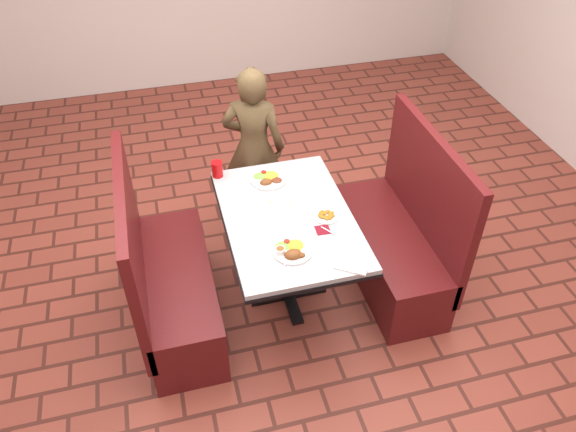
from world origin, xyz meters
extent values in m
plane|color=brown|center=(0.00, 0.00, 0.00)|extent=(7.00, 7.00, 0.00)
cube|color=#ADB0B2|center=(0.00, 0.00, 0.73)|extent=(0.80, 1.20, 0.03)
cube|color=black|center=(0.00, 0.00, 0.70)|extent=(0.81, 1.21, 0.02)
cylinder|color=black|center=(0.00, 0.00, 0.36)|extent=(0.10, 0.10, 0.69)
cube|color=black|center=(0.00, 0.00, 0.01)|extent=(0.55, 0.08, 0.03)
cube|color=black|center=(0.00, 0.00, 0.01)|extent=(0.08, 0.55, 0.03)
cube|color=#5A1415|center=(-0.75, 0.00, 0.23)|extent=(0.45, 1.20, 0.45)
cube|color=#5A1415|center=(-0.97, 0.00, 0.70)|extent=(0.06, 1.20, 0.95)
cube|color=#5A1415|center=(0.75, 0.00, 0.23)|extent=(0.45, 1.20, 0.45)
cube|color=#5A1415|center=(0.97, 0.00, 0.70)|extent=(0.06, 1.20, 0.95)
imported|color=brown|center=(-0.02, 0.96, 0.66)|extent=(0.57, 0.48, 1.32)
cylinder|color=white|center=(-0.06, -0.32, 0.76)|extent=(0.24, 0.24, 0.01)
ellipsoid|color=yellow|center=(-0.03, -0.29, 0.79)|extent=(0.10, 0.10, 0.04)
ellipsoid|color=#80BF4C|center=(-0.10, -0.28, 0.78)|extent=(0.10, 0.08, 0.03)
cylinder|color=red|center=(-0.08, -0.26, 0.78)|extent=(0.04, 0.04, 0.01)
ellipsoid|color=brown|center=(-0.07, -0.37, 0.79)|extent=(0.11, 0.08, 0.06)
ellipsoid|color=brown|center=(-0.03, -0.38, 0.78)|extent=(0.06, 0.04, 0.04)
cylinder|color=white|center=(-0.13, -0.33, 0.78)|extent=(0.06, 0.06, 0.04)
cylinder|color=brown|center=(-0.13, -0.33, 0.80)|extent=(0.05, 0.05, 0.00)
cylinder|color=white|center=(-0.03, 0.40, 0.76)|extent=(0.25, 0.25, 0.01)
ellipsoid|color=yellow|center=(-0.01, 0.43, 0.79)|extent=(0.10, 0.10, 0.05)
ellipsoid|color=#80BF4C|center=(-0.08, 0.45, 0.78)|extent=(0.10, 0.08, 0.03)
cylinder|color=red|center=(-0.05, 0.46, 0.78)|extent=(0.04, 0.04, 0.01)
ellipsoid|color=brown|center=(0.02, 0.37, 0.78)|extent=(0.07, 0.07, 0.03)
ellipsoid|color=brown|center=(-0.06, 0.36, 0.79)|extent=(0.08, 0.06, 0.05)
cylinder|color=white|center=(0.23, -0.07, 0.76)|extent=(0.16, 0.16, 0.01)
cube|color=maroon|center=(0.17, -0.19, 0.75)|extent=(0.09, 0.09, 0.00)
cube|color=silver|center=(0.20, -0.21, 0.75)|extent=(0.07, 0.10, 0.00)
cylinder|color=red|center=(-0.36, 0.54, 0.81)|extent=(0.08, 0.08, 0.11)
cube|color=white|center=(0.25, -0.51, 0.76)|extent=(0.23, 0.22, 0.01)
cube|color=silver|center=(-0.04, -0.31, 0.76)|extent=(0.06, 0.17, 0.00)
cube|color=silver|center=(-0.10, -0.37, 0.76)|extent=(0.06, 0.12, 0.00)
camera|label=1|loc=(-0.70, -2.63, 3.04)|focal=35.00mm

